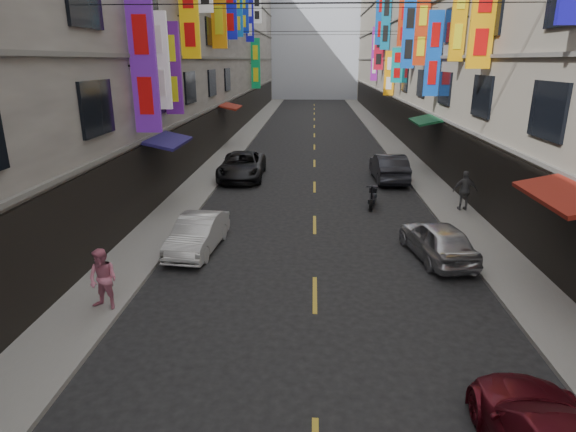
# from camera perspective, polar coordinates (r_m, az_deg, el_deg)

# --- Properties ---
(sidewalk_left) EXTENTS (2.00, 90.00, 0.12)m
(sidewalk_left) POSITION_cam_1_polar(r_m,az_deg,el_deg) (37.13, -6.25, 8.29)
(sidewalk_left) COLOR slate
(sidewalk_left) RESTS_ON ground
(sidewalk_right) EXTENTS (2.00, 90.00, 0.12)m
(sidewalk_right) POSITION_cam_1_polar(r_m,az_deg,el_deg) (37.17, 12.53, 7.99)
(sidewalk_right) COLOR slate
(sidewalk_right) RESTS_ON ground
(building_row_left) EXTENTS (10.14, 90.00, 19.00)m
(building_row_left) POSITION_cam_1_polar(r_m,az_deg,el_deg) (38.17, -16.40, 22.19)
(building_row_left) COLOR gray
(building_row_left) RESTS_ON ground
(building_row_right) EXTENTS (10.14, 90.00, 19.00)m
(building_row_right) POSITION_cam_1_polar(r_m,az_deg,el_deg) (38.25, 23.10, 21.52)
(building_row_right) COLOR gray
(building_row_right) RESTS_ON ground
(haze_block) EXTENTS (18.00, 8.00, 22.00)m
(haze_block) POSITION_cam_1_polar(r_m,az_deg,el_deg) (86.27, 3.26, 21.11)
(haze_block) COLOR silver
(haze_block) RESTS_ON ground
(shop_signage) EXTENTS (14.00, 55.00, 11.42)m
(shop_signage) POSITION_cam_1_polar(r_m,az_deg,el_deg) (29.80, 3.40, 23.38)
(shop_signage) COLOR #0E27A7
(shop_signage) RESTS_ON ground
(street_awnings) EXTENTS (13.99, 35.20, 0.41)m
(street_awnings) POSITION_cam_1_polar(r_m,az_deg,el_deg) (20.43, -0.26, 8.85)
(street_awnings) COLOR #124725
(street_awnings) RESTS_ON ground
(overhead_cables) EXTENTS (14.00, 38.04, 1.24)m
(overhead_cables) POSITION_cam_1_polar(r_m,az_deg,el_deg) (24.27, 3.55, 24.00)
(overhead_cables) COLOR black
(overhead_cables) RESTS_ON ground
(lane_markings) EXTENTS (0.12, 80.20, 0.01)m
(lane_markings) POSITION_cam_1_polar(r_m,az_deg,el_deg) (33.72, 3.15, 7.30)
(lane_markings) COLOR gold
(lane_markings) RESTS_ON ground
(scooter_far_right) EXTENTS (0.63, 1.79, 1.14)m
(scooter_far_right) POSITION_cam_1_polar(r_m,az_deg,el_deg) (21.75, 10.00, 2.24)
(scooter_far_right) COLOR black
(scooter_far_right) RESTS_ON ground
(car_left_mid) EXTENTS (1.61, 3.80, 1.22)m
(car_left_mid) POSITION_cam_1_polar(r_m,az_deg,el_deg) (16.68, -10.66, -2.07)
(car_left_mid) COLOR silver
(car_left_mid) RESTS_ON ground
(car_left_far) EXTENTS (2.49, 5.15, 1.41)m
(car_left_far) POSITION_cam_1_polar(r_m,az_deg,el_deg) (26.73, -5.47, 5.95)
(car_left_far) COLOR black
(car_left_far) RESTS_ON ground
(car_right_mid) EXTENTS (2.15, 3.98, 1.29)m
(car_right_mid) POSITION_cam_1_polar(r_m,az_deg,el_deg) (16.48, 17.29, -2.72)
(car_right_mid) COLOR #AFAEB3
(car_right_mid) RESTS_ON ground
(car_right_far) EXTENTS (1.64, 4.51, 1.48)m
(car_right_far) POSITION_cam_1_polar(r_m,az_deg,el_deg) (26.63, 11.86, 5.67)
(car_right_far) COLOR #23242A
(car_right_far) RESTS_ON ground
(pedestrian_lfar) EXTENTS (0.90, 0.72, 1.62)m
(pedestrian_lfar) POSITION_cam_1_polar(r_m,az_deg,el_deg) (13.19, -21.06, -7.03)
(pedestrian_lfar) COLOR #CF6D89
(pedestrian_lfar) RESTS_ON sidewalk_left
(pedestrian_rfar) EXTENTS (1.00, 0.57, 1.71)m
(pedestrian_rfar) POSITION_cam_1_polar(r_m,az_deg,el_deg) (21.76, 20.23, 2.85)
(pedestrian_rfar) COLOR #535356
(pedestrian_rfar) RESTS_ON sidewalk_right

